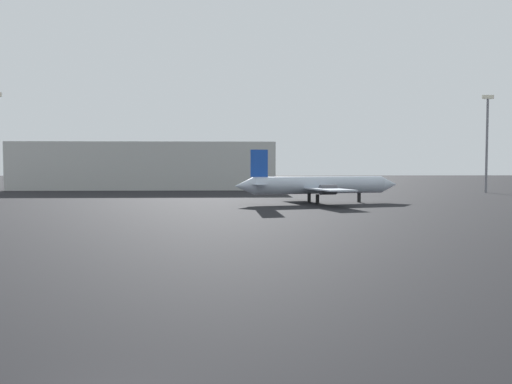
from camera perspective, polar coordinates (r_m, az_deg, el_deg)
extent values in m
cylinder|color=#B2BCCC|center=(79.45, 7.10, 0.77)|extent=(21.14, 7.80, 2.66)
cone|color=#B2BCCC|center=(84.98, 14.56, 0.84)|extent=(3.49, 3.30, 2.66)
cone|color=#B2BCCC|center=(75.46, -1.30, 0.68)|extent=(3.49, 3.30, 2.66)
cube|color=#B2BCCC|center=(79.05, 6.39, 0.48)|extent=(9.18, 21.45, 0.20)
cube|color=#B2BCCC|center=(75.96, 0.06, 0.90)|extent=(3.61, 7.17, 0.13)
cube|color=#1947B2|center=(76.03, 0.35, 3.22)|extent=(2.61, 0.89, 4.04)
cylinder|color=#4C4C54|center=(83.00, 5.72, 0.50)|extent=(2.75, 2.04, 1.48)
cylinder|color=#4C4C54|center=(75.65, 8.02, 0.26)|extent=(2.75, 2.04, 1.48)
cube|color=black|center=(82.49, 11.40, -0.62)|extent=(0.50, 0.50, 1.47)
cube|color=black|center=(80.65, 5.94, -0.66)|extent=(0.50, 0.50, 1.47)
cube|color=black|center=(77.63, 6.86, -0.80)|extent=(0.50, 0.50, 1.47)
cylinder|color=slate|center=(120.43, 24.31, 4.69)|extent=(0.50, 0.50, 20.03)
cube|color=#F2EACC|center=(121.25, 24.41, 9.61)|extent=(2.40, 0.50, 0.80)
cube|color=#B7B7B2|center=(130.96, -11.99, 2.84)|extent=(62.91, 18.08, 11.44)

